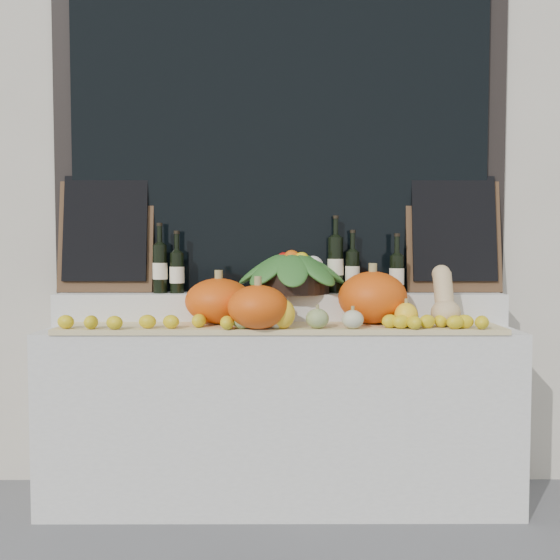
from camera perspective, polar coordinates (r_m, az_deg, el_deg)
The scene contains 18 objects.
storefront_facade at distance 3.93m, azimuth -0.03°, elevation 17.30°, with size 7.00×0.94×4.50m.
display_sill at distance 3.20m, azimuth -0.00°, elevation -12.17°, with size 2.30×0.55×0.88m, color silver.
rear_tier at distance 3.25m, azimuth -0.01°, elevation -2.60°, with size 2.30×0.25×0.16m, color silver.
straw_bedding at distance 2.99m, azimuth 0.00°, elevation -4.41°, with size 2.10×0.32×0.03m, color tan.
pumpkin_left at distance 3.06m, azimuth -5.62°, elevation -1.92°, with size 0.33×0.33×0.22m, color #EA540C.
pumpkin_right at distance 3.08m, azimuth 8.47°, elevation -1.60°, with size 0.34×0.34×0.26m, color #EA540C.
pumpkin_center at distance 2.86m, azimuth -2.02°, elevation -2.48°, with size 0.28×0.28×0.20m, color #EA540C.
butternut_squash at distance 3.07m, azimuth 14.79°, elevation -1.76°, with size 0.14×0.21×0.29m.
decorative_gourds at distance 2.88m, azimuth 3.50°, elevation -3.37°, with size 0.87×0.17×0.16m.
lemon_heap at distance 2.87m, azimuth 0.01°, elevation -3.83°, with size 2.20×0.16×0.06m, color yellow, non-canonical shape.
produce_bowl at distance 3.23m, azimuth 1.08°, elevation 0.73°, with size 0.59×0.59×0.23m.
wine_bottle_far_left at distance 3.29m, azimuth -10.91°, elevation 1.08°, with size 0.08×0.08×0.36m.
wine_bottle_near_left at distance 3.28m, azimuth -9.40°, elevation 0.73°, with size 0.08×0.08×0.32m.
wine_bottle_tall at distance 3.28m, azimuth 5.10°, elevation 1.44°, with size 0.08×0.08×0.40m.
wine_bottle_near_right at distance 3.28m, azimuth 6.64°, elevation 0.80°, with size 0.08×0.08×0.33m.
wine_bottle_far_right at distance 3.26m, azimuth 10.62°, elevation 0.58°, with size 0.08×0.08×0.31m.
chalkboard_left at distance 3.42m, azimuth -15.64°, elevation 4.30°, with size 0.50×0.12×0.62m.
chalkboard_right at distance 3.43m, azimuth 15.59°, elevation 4.30°, with size 0.50×0.12×0.62m.
Camera 1 is at (-0.01, -1.56, 1.28)m, focal length 40.00 mm.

